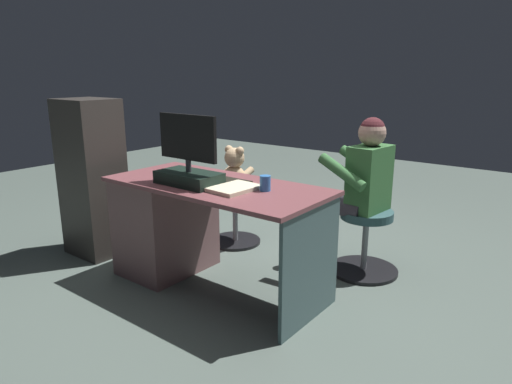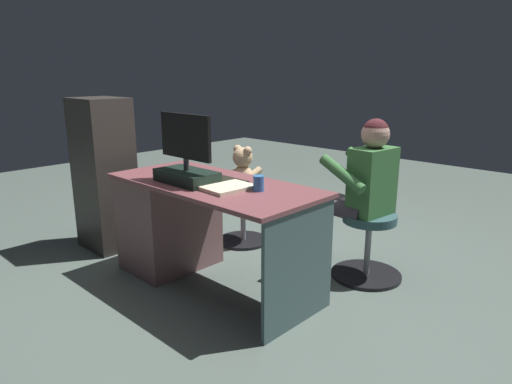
{
  "view_description": "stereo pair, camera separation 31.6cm",
  "coord_description": "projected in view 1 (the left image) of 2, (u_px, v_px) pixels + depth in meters",
  "views": [
    {
      "loc": [
        -1.95,
        2.42,
        1.44
      ],
      "look_at": [
        -0.09,
        -0.01,
        0.62
      ],
      "focal_mm": 31.89,
      "sensor_mm": 36.0,
      "label": 1
    },
    {
      "loc": [
        -2.2,
        2.21,
        1.44
      ],
      "look_at": [
        -0.09,
        -0.01,
        0.62
      ],
      "focal_mm": 31.89,
      "sensor_mm": 36.0,
      "label": 2
    }
  ],
  "objects": [
    {
      "name": "equipment_rack",
      "position": [
        92.0,
        178.0,
        3.59
      ],
      "size": [
        0.44,
        0.36,
        1.24
      ],
      "primitive_type": "cube",
      "color": "#35302C",
      "rests_on": "ground_plane"
    },
    {
      "name": "desk",
      "position": [
        176.0,
        221.0,
        3.27
      ],
      "size": [
        1.5,
        0.68,
        0.73
      ],
      "color": "brown",
      "rests_on": "ground_plane"
    },
    {
      "name": "computer_mouse",
      "position": [
        187.0,
        173.0,
        3.16
      ],
      "size": [
        0.06,
        0.1,
        0.04
      ],
      "primitive_type": "ellipsoid",
      "color": "#201E32",
      "rests_on": "desk"
    },
    {
      "name": "monitor",
      "position": [
        189.0,
        166.0,
        2.89
      ],
      "size": [
        0.47,
        0.23,
        0.45
      ],
      "color": "black",
      "rests_on": "desk"
    },
    {
      "name": "visitor_chair",
      "position": [
        365.0,
        239.0,
        3.31
      ],
      "size": [
        0.5,
        0.5,
        0.47
      ],
      "color": "black",
      "rests_on": "ground_plane"
    },
    {
      "name": "cup",
      "position": [
        265.0,
        183.0,
        2.75
      ],
      "size": [
        0.07,
        0.07,
        0.09
      ],
      "primitive_type": "cylinder",
      "color": "#3372BF",
      "rests_on": "desk"
    },
    {
      "name": "keyboard",
      "position": [
        221.0,
        180.0,
        3.0
      ],
      "size": [
        0.42,
        0.14,
        0.02
      ],
      "primitive_type": "cube",
      "color": "black",
      "rests_on": "desk"
    },
    {
      "name": "office_chair_teddy",
      "position": [
        235.0,
        211.0,
        3.87
      ],
      "size": [
        0.43,
        0.43,
        0.47
      ],
      "color": "black",
      "rests_on": "ground_plane"
    },
    {
      "name": "tv_remote",
      "position": [
        176.0,
        175.0,
        3.16
      ],
      "size": [
        0.05,
        0.15,
        0.02
      ],
      "primitive_type": "cube",
      "rotation": [
        0.0,
        0.0,
        0.02
      ],
      "color": "black",
      "rests_on": "desk"
    },
    {
      "name": "notebook_binder",
      "position": [
        234.0,
        188.0,
        2.78
      ],
      "size": [
        0.24,
        0.31,
        0.02
      ],
      "primitive_type": "cube",
      "rotation": [
        0.0,
        0.0,
        -0.06
      ],
      "color": "beige",
      "rests_on": "desk"
    },
    {
      "name": "ground_plane",
      "position": [
        246.0,
        271.0,
        3.37
      ],
      "size": [
        10.0,
        10.0,
        0.0
      ],
      "primitive_type": "plane",
      "color": "#54625B"
    },
    {
      "name": "teddy_bear",
      "position": [
        236.0,
        170.0,
        3.79
      ],
      "size": [
        0.25,
        0.26,
        0.37
      ],
      "color": "#D5AF82",
      "rests_on": "office_chair_teddy"
    },
    {
      "name": "person",
      "position": [
        356.0,
        182.0,
        3.25
      ],
      "size": [
        0.58,
        0.51,
        1.14
      ],
      "color": "#3D763E",
      "rests_on": "ground_plane"
    }
  ]
}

